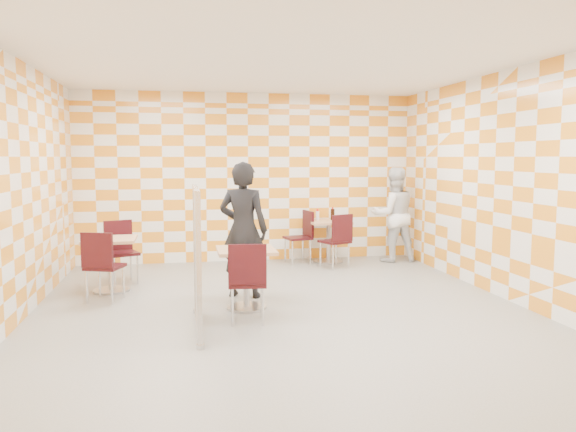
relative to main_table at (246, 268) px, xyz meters
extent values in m
plane|color=gray|center=(0.41, -0.26, -0.51)|extent=(7.00, 7.00, 0.00)
plane|color=white|center=(0.41, -0.26, 2.49)|extent=(7.00, 7.00, 0.00)
plane|color=white|center=(0.41, 3.24, 0.99)|extent=(6.00, 0.00, 6.00)
plane|color=white|center=(-2.59, -0.26, 0.99)|extent=(0.00, 7.00, 7.00)
plane|color=white|center=(3.41, -0.26, 0.99)|extent=(0.00, 7.00, 7.00)
cube|color=tan|center=(0.00, 0.00, 0.22)|extent=(0.70, 0.70, 0.04)
cylinder|color=#A5A5AA|center=(0.00, 0.00, -0.14)|extent=(0.08, 0.08, 0.70)
cylinder|color=#A5A5AA|center=(0.00, 0.00, -0.49)|extent=(0.50, 0.50, 0.03)
cube|color=tan|center=(1.79, 2.78, 0.22)|extent=(0.70, 0.70, 0.04)
cylinder|color=#A5A5AA|center=(1.79, 2.78, -0.14)|extent=(0.08, 0.08, 0.70)
cylinder|color=#A5A5AA|center=(1.79, 2.78, -0.49)|extent=(0.50, 0.50, 0.03)
cube|color=tan|center=(-1.76, 1.25, 0.22)|extent=(0.70, 0.70, 0.04)
cylinder|color=#A5A5AA|center=(-1.76, 1.25, -0.14)|extent=(0.08, 0.08, 0.70)
cylinder|color=#A5A5AA|center=(-1.76, 1.25, -0.49)|extent=(0.50, 0.50, 0.03)
cube|color=#330A0F|center=(-0.05, -0.57, -0.06)|extent=(0.46, 0.46, 0.04)
cube|color=#330A0F|center=(-0.07, -0.77, 0.19)|extent=(0.42, 0.08, 0.45)
cylinder|color=silver|center=(0.13, -0.42, -0.29)|extent=(0.03, 0.03, 0.43)
cylinder|color=silver|center=(-0.21, -0.38, -0.29)|extent=(0.03, 0.03, 0.43)
cylinder|color=silver|center=(0.10, -0.75, -0.29)|extent=(0.03, 0.03, 0.43)
cylinder|color=silver|center=(-0.24, -0.72, -0.29)|extent=(0.03, 0.03, 0.43)
cube|color=#330A0F|center=(1.76, 2.28, -0.06)|extent=(0.55, 0.55, 0.04)
cube|color=#330A0F|center=(1.84, 2.10, 0.19)|extent=(0.40, 0.20, 0.45)
cylinder|color=silver|center=(1.85, 2.51, -0.29)|extent=(0.03, 0.03, 0.43)
cylinder|color=silver|center=(1.54, 2.37, -0.29)|extent=(0.03, 0.03, 0.43)
cylinder|color=silver|center=(1.99, 2.20, -0.29)|extent=(0.03, 0.03, 0.43)
cylinder|color=silver|center=(1.67, 2.06, -0.29)|extent=(0.03, 0.03, 0.43)
cube|color=#330A0F|center=(1.23, 2.81, -0.06)|extent=(0.49, 0.49, 0.04)
cube|color=#330A0F|center=(1.43, 2.85, 0.19)|extent=(0.12, 0.42, 0.45)
cylinder|color=silver|center=(1.03, 2.94, -0.29)|extent=(0.03, 0.03, 0.43)
cylinder|color=silver|center=(1.10, 2.61, -0.29)|extent=(0.03, 0.03, 0.43)
cylinder|color=silver|center=(1.37, 3.01, -0.29)|extent=(0.03, 0.03, 0.43)
cylinder|color=silver|center=(1.43, 2.67, -0.29)|extent=(0.03, 0.03, 0.43)
cube|color=#330A0F|center=(-1.76, 0.71, -0.06)|extent=(0.53, 0.53, 0.04)
cube|color=#330A0F|center=(-1.83, 0.53, 0.19)|extent=(0.41, 0.18, 0.45)
cylinder|color=silver|center=(-1.55, 0.82, -0.29)|extent=(0.03, 0.03, 0.43)
cylinder|color=silver|center=(-1.87, 0.93, -0.29)|extent=(0.03, 0.03, 0.43)
cylinder|color=silver|center=(-1.66, 0.50, -0.29)|extent=(0.03, 0.03, 0.43)
cylinder|color=silver|center=(-1.98, 0.61, -0.29)|extent=(0.03, 0.03, 0.43)
cube|color=#330A0F|center=(-1.64, 1.73, -0.06)|extent=(0.54, 0.54, 0.04)
cube|color=#330A0F|center=(-1.72, 1.92, 0.19)|extent=(0.41, 0.19, 0.45)
cylinder|color=silver|center=(-1.74, 1.51, -0.29)|extent=(0.03, 0.03, 0.43)
cylinder|color=silver|center=(-1.42, 1.63, -0.29)|extent=(0.03, 0.03, 0.43)
cylinder|color=silver|center=(-1.86, 1.83, -0.29)|extent=(0.03, 0.03, 0.43)
cylinder|color=silver|center=(-1.55, 1.95, -0.29)|extent=(0.03, 0.03, 0.43)
cube|color=white|center=(-0.61, -0.75, 0.29)|extent=(0.02, 1.30, 1.40)
cube|color=#B2B2B7|center=(-0.61, -0.75, 1.01)|extent=(0.05, 1.30, 0.05)
cube|color=#B2B2B7|center=(-0.61, -0.75, -0.43)|extent=(0.05, 1.30, 0.05)
cube|color=#B2B2B7|center=(-0.61, -1.40, 0.29)|extent=(0.05, 0.05, 1.50)
cylinder|color=#B2B2B7|center=(-0.61, -1.40, -0.48)|extent=(0.08, 0.08, 0.05)
cube|color=#B2B2B7|center=(-0.61, -0.10, 0.29)|extent=(0.05, 0.05, 1.50)
cylinder|color=#B2B2B7|center=(-0.61, -0.10, -0.48)|extent=(0.08, 0.08, 0.05)
imported|color=black|center=(0.04, 0.61, 0.40)|extent=(0.78, 0.66, 1.81)
imported|color=white|center=(2.96, 2.68, 0.34)|extent=(0.83, 0.65, 1.69)
cube|color=silver|center=(0.00, -0.02, 0.24)|extent=(0.38, 0.34, 0.01)
cone|color=tan|center=(0.00, -0.02, 0.26)|extent=(0.40, 0.40, 0.02)
cone|color=#F2D88C|center=(0.00, 0.00, 0.27)|extent=(0.33, 0.33, 0.01)
cylinder|color=maroon|center=(-0.06, -0.12, 0.28)|extent=(0.04, 0.04, 0.01)
cylinder|color=maroon|center=(0.05, -0.11, 0.28)|extent=(0.04, 0.04, 0.01)
cylinder|color=maroon|center=(0.00, -0.04, 0.28)|extent=(0.04, 0.04, 0.01)
cylinder|color=maroon|center=(-0.05, 0.01, 0.28)|extent=(0.04, 0.04, 0.01)
cylinder|color=maroon|center=(0.06, -0.01, 0.28)|extent=(0.04, 0.04, 0.01)
torus|color=black|center=(0.05, -0.05, 0.28)|extent=(0.03, 0.03, 0.01)
torus|color=black|center=(-0.02, -0.08, 0.28)|extent=(0.03, 0.03, 0.01)
torus|color=black|center=(0.02, 0.02, 0.28)|extent=(0.03, 0.03, 0.01)
torus|color=black|center=(-0.07, -0.04, 0.28)|extent=(0.03, 0.03, 0.01)
cylinder|color=white|center=(1.61, 2.90, 0.32)|extent=(0.06, 0.06, 0.16)
cylinder|color=red|center=(1.61, 2.90, 0.42)|extent=(0.04, 0.04, 0.04)
cylinder|color=black|center=(1.88, 2.87, 0.34)|extent=(0.07, 0.07, 0.20)
cylinder|color=red|center=(1.88, 2.87, 0.46)|extent=(0.03, 0.03, 0.03)
camera|label=1|loc=(-0.76, -6.78, 1.36)|focal=35.00mm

